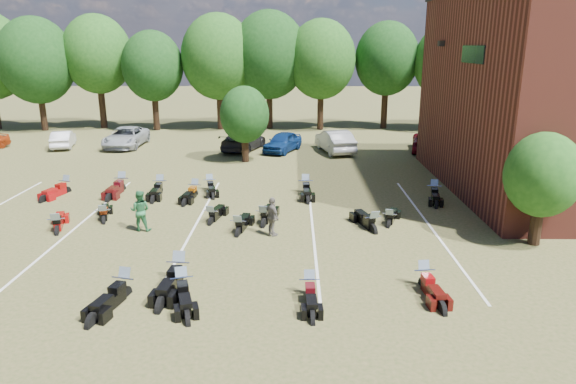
{
  "coord_description": "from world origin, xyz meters",
  "views": [
    {
      "loc": [
        1.19,
        -17.66,
        7.42
      ],
      "look_at": [
        0.95,
        4.0,
        1.2
      ],
      "focal_mm": 32.0,
      "sensor_mm": 36.0,
      "label": 1
    }
  ],
  "objects_px": {
    "car_4": "(283,142)",
    "motorcycle_7": "(58,233)",
    "person_grey": "(272,217)",
    "motorcycle_14": "(122,191)",
    "person_green": "(140,211)",
    "motorcycle_3": "(179,282)"
  },
  "relations": [
    {
      "from": "person_grey",
      "to": "motorcycle_3",
      "type": "relative_size",
      "value": 0.64
    },
    {
      "from": "person_grey",
      "to": "car_4",
      "type": "bearing_deg",
      "value": -31.14
    },
    {
      "from": "person_grey",
      "to": "motorcycle_3",
      "type": "distance_m",
      "value": 5.19
    },
    {
      "from": "person_grey",
      "to": "motorcycle_14",
      "type": "bearing_deg",
      "value": 20.6
    },
    {
      "from": "car_4",
      "to": "motorcycle_14",
      "type": "height_order",
      "value": "car_4"
    },
    {
      "from": "car_4",
      "to": "motorcycle_14",
      "type": "bearing_deg",
      "value": -105.65
    },
    {
      "from": "person_grey",
      "to": "motorcycle_14",
      "type": "height_order",
      "value": "person_grey"
    },
    {
      "from": "car_4",
      "to": "person_grey",
      "type": "relative_size",
      "value": 2.57
    },
    {
      "from": "person_green",
      "to": "motorcycle_14",
      "type": "distance_m",
      "value": 6.63
    },
    {
      "from": "person_green",
      "to": "person_grey",
      "type": "xyz_separation_m",
      "value": [
        5.47,
        -0.54,
        -0.05
      ]
    },
    {
      "from": "person_green",
      "to": "car_4",
      "type": "bearing_deg",
      "value": -106.52
    },
    {
      "from": "car_4",
      "to": "motorcycle_7",
      "type": "bearing_deg",
      "value": -95.13
    },
    {
      "from": "motorcycle_14",
      "to": "person_grey",
      "type": "bearing_deg",
      "value": -36.17
    },
    {
      "from": "motorcycle_7",
      "to": "motorcycle_14",
      "type": "xyz_separation_m",
      "value": [
        0.6,
        6.37,
        0.0
      ]
    },
    {
      "from": "car_4",
      "to": "person_grey",
      "type": "height_order",
      "value": "person_grey"
    },
    {
      "from": "car_4",
      "to": "motorcycle_14",
      "type": "distance_m",
      "value": 13.36
    },
    {
      "from": "person_green",
      "to": "motorcycle_3",
      "type": "relative_size",
      "value": 0.68
    },
    {
      "from": "motorcycle_3",
      "to": "person_green",
      "type": "bearing_deg",
      "value": 123.3
    },
    {
      "from": "person_grey",
      "to": "person_green",
      "type": "bearing_deg",
      "value": 53.37
    },
    {
      "from": "motorcycle_7",
      "to": "car_4",
      "type": "bearing_deg",
      "value": -135.34
    },
    {
      "from": "car_4",
      "to": "person_grey",
      "type": "xyz_separation_m",
      "value": [
        -0.05,
        -16.99,
        0.1
      ]
    },
    {
      "from": "motorcycle_3",
      "to": "motorcycle_7",
      "type": "height_order",
      "value": "motorcycle_3"
    }
  ]
}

